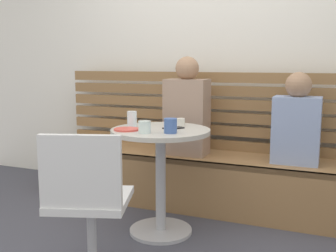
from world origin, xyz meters
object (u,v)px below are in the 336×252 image
Objects in this scene: booth_bench at (195,179)px; person_child_left at (297,123)px; cup_glass_short at (145,127)px; white_chair at (88,205)px; person_adult at (187,111)px; cafe_table at (161,161)px; cup_espresso_small at (181,122)px; plate_small at (127,129)px; phone_on_table at (173,128)px; cup_water_clear at (132,119)px; cup_mug_blue at (170,126)px.

booth_bench is 0.95m from person_child_left.
white_chair is at bearing -92.64° from cup_glass_short.
cafe_table is at bearing -87.93° from person_adult.
person_adult reaches higher than cafe_table.
person_child_left is 0.87m from cup_espresso_small.
cafe_table is 9.25× the size of cup_glass_short.
phone_on_table is at bearing 35.04° from plate_small.
person_adult is 0.61m from cup_water_clear.
white_chair is 0.78m from cup_mug_blue.
cup_espresso_small is at bearing 97.97° from cup_mug_blue.
cafe_table is at bearing 69.84° from phone_on_table.
person_child_left is (0.89, 1.43, 0.28)m from white_chair.
person_adult reaches higher than booth_bench.
person_adult reaches higher than person_child_left.
cup_espresso_small is at bearing 82.07° from white_chair.
phone_on_table is (0.03, -0.57, 0.52)m from booth_bench.
white_chair is at bearing -104.66° from cup_mug_blue.
cup_mug_blue reaches higher than phone_on_table.
person_child_left reaches higher than cup_espresso_small.
person_adult is 0.55m from phone_on_table.
cup_water_clear is (-0.20, -0.57, -0.00)m from person_adult.
plate_small is at bearing -144.78° from cafe_table.
cup_espresso_small is 0.13m from phone_on_table.
white_chair is 1.07× the size of person_adult.
white_chair is 0.90m from cup_water_clear.
cup_espresso_small reaches higher than booth_bench.
person_child_left is (0.85, 0.03, -0.06)m from person_adult.
plate_small is (-0.16, 0.06, -0.03)m from cup_glass_short.
cup_espresso_small is (-0.04, 0.30, -0.02)m from cup_mug_blue.
cup_glass_short is 0.17m from plate_small.
person_adult is 0.72m from cup_mug_blue.
person_adult is 0.86m from person_child_left.
white_chair reaches higher than plate_small.
cafe_table is 1.06m from person_child_left.
cafe_table is at bearing 81.48° from cup_glass_short.
plate_small is (-0.19, -0.13, 0.23)m from cafe_table.
cup_glass_short is 0.26m from phone_on_table.
cup_water_clear is at bearing -113.76° from booth_bench.
cup_mug_blue is 0.32m from plate_small.
cup_mug_blue is (-0.71, -0.74, 0.05)m from person_child_left.
white_chair is (-0.06, -0.81, -0.05)m from cafe_table.
plate_small reaches higher than cafe_table.
person_child_left reaches higher than cup_mug_blue.
white_chair is 0.70m from cup_glass_short.
cup_glass_short is (-0.07, -0.81, 0.56)m from booth_bench.
cup_mug_blue is (0.08, -0.74, 0.57)m from booth_bench.
cup_mug_blue is (0.12, -0.12, 0.27)m from cafe_table.
booth_bench is 3.18× the size of white_chair.
cup_water_clear is (-0.35, 0.14, 0.01)m from cup_mug_blue.
plate_small is (-0.23, -0.76, 0.52)m from booth_bench.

